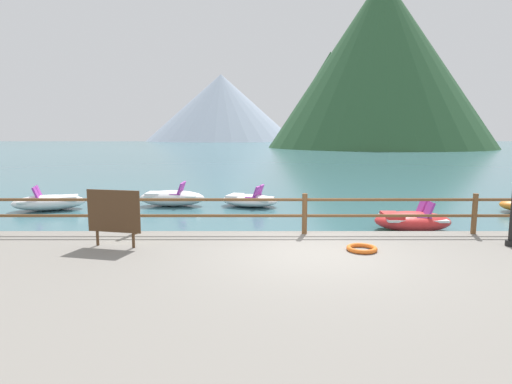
# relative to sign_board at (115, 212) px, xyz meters

# --- Properties ---
(ground_plane) EXTENTS (200.00, 200.00, 0.00)m
(ground_plane) POSITION_rel_sign_board_xyz_m (4.06, 39.58, -1.13)
(ground_plane) COLOR #3D6B75
(promenade_dock) EXTENTS (28.00, 8.00, 0.40)m
(promenade_dock) POSITION_rel_sign_board_xyz_m (4.06, -2.62, -0.93)
(promenade_dock) COLOR gray
(promenade_dock) RESTS_ON ground
(dock_railing) EXTENTS (23.92, 0.12, 0.95)m
(dock_railing) POSITION_rel_sign_board_xyz_m (4.06, 1.13, -0.15)
(dock_railing) COLOR brown
(dock_railing) RESTS_ON promenade_dock
(sign_board) EXTENTS (1.16, 0.30, 1.19)m
(sign_board) POSITION_rel_sign_board_xyz_m (0.00, 0.00, 0.00)
(sign_board) COLOR beige
(sign_board) RESTS_ON promenade_dock
(life_ring) EXTENTS (0.61, 0.61, 0.09)m
(life_ring) POSITION_rel_sign_board_xyz_m (5.05, -0.30, -0.68)
(life_ring) COLOR orange
(life_ring) RESTS_ON promenade_dock
(pedal_boat_0) EXTENTS (2.69, 1.88, 0.88)m
(pedal_boat_0) POSITION_rel_sign_board_xyz_m (-4.49, 6.31, -0.84)
(pedal_boat_0) COLOR white
(pedal_boat_0) RESTS_ON ground
(pedal_boat_1) EXTENTS (2.15, 1.36, 0.87)m
(pedal_boat_1) POSITION_rel_sign_board_xyz_m (7.34, 3.12, -0.84)
(pedal_boat_1) COLOR red
(pedal_boat_1) RESTS_ON ground
(pedal_boat_3) EXTENTS (2.45, 1.89, 0.81)m
(pedal_boat_3) POSITION_rel_sign_board_xyz_m (2.68, 7.09, -0.88)
(pedal_boat_3) COLOR white
(pedal_boat_3) RESTS_ON ground
(pedal_boat_4) EXTENTS (2.50, 1.18, 0.91)m
(pedal_boat_4) POSITION_rel_sign_board_xyz_m (-0.27, 7.17, -0.81)
(pedal_boat_4) COLOR white
(pedal_boat_4) RESTS_ON ground
(cliff_headland) EXTENTS (42.87, 42.87, 32.45)m
(cliff_headland) POSITION_rel_sign_board_xyz_m (25.55, 75.20, 14.10)
(cliff_headland) COLOR #2D5633
(cliff_headland) RESTS_ON ground
(distant_peak) EXTENTS (55.05, 55.05, 24.24)m
(distant_peak) POSITION_rel_sign_board_xyz_m (-9.92, 147.70, 10.99)
(distant_peak) COLOR #93A3B7
(distant_peak) RESTS_ON ground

